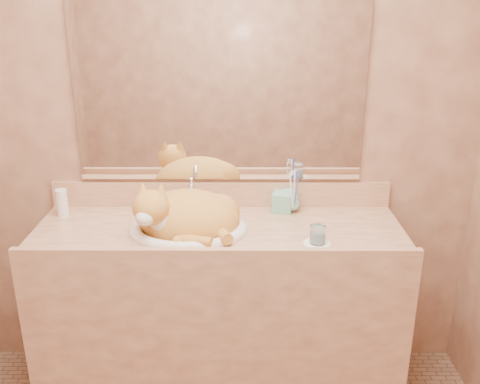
{
  "coord_description": "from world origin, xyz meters",
  "views": [
    {
      "loc": [
        0.1,
        -1.39,
        1.8
      ],
      "look_at": [
        0.09,
        0.7,
        1.03
      ],
      "focal_mm": 40.0,
      "sensor_mm": 36.0,
      "label": 1
    }
  ],
  "objects_px": {
    "vanity_counter": "(220,312)",
    "toothbrush_cup": "(293,205)",
    "water_glass": "(318,234)",
    "soap_dispenser": "(281,194)",
    "cat": "(184,214)",
    "sink_basin": "(188,214)"
  },
  "relations": [
    {
      "from": "cat",
      "to": "toothbrush_cup",
      "type": "bearing_deg",
      "value": 27.83
    },
    {
      "from": "sink_basin",
      "to": "soap_dispenser",
      "type": "bearing_deg",
      "value": 10.91
    },
    {
      "from": "vanity_counter",
      "to": "soap_dispenser",
      "type": "relative_size",
      "value": 7.91
    },
    {
      "from": "toothbrush_cup",
      "to": "water_glass",
      "type": "distance_m",
      "value": 0.33
    },
    {
      "from": "toothbrush_cup",
      "to": "water_glass",
      "type": "height_order",
      "value": "toothbrush_cup"
    },
    {
      "from": "toothbrush_cup",
      "to": "cat",
      "type": "bearing_deg",
      "value": -160.01
    },
    {
      "from": "sink_basin",
      "to": "toothbrush_cup",
      "type": "bearing_deg",
      "value": 8.32
    },
    {
      "from": "vanity_counter",
      "to": "soap_dispenser",
      "type": "bearing_deg",
      "value": 29.3
    },
    {
      "from": "sink_basin",
      "to": "toothbrush_cup",
      "type": "relative_size",
      "value": 4.97
    },
    {
      "from": "soap_dispenser",
      "to": "sink_basin",
      "type": "bearing_deg",
      "value": -144.34
    },
    {
      "from": "soap_dispenser",
      "to": "water_glass",
      "type": "distance_m",
      "value": 0.35
    },
    {
      "from": "water_glass",
      "to": "soap_dispenser",
      "type": "bearing_deg",
      "value": 111.48
    },
    {
      "from": "cat",
      "to": "toothbrush_cup",
      "type": "xyz_separation_m",
      "value": [
        0.48,
        0.18,
        -0.03
      ]
    },
    {
      "from": "vanity_counter",
      "to": "toothbrush_cup",
      "type": "height_order",
      "value": "toothbrush_cup"
    },
    {
      "from": "toothbrush_cup",
      "to": "water_glass",
      "type": "xyz_separation_m",
      "value": [
        0.07,
        -0.32,
        0.0
      ]
    },
    {
      "from": "cat",
      "to": "toothbrush_cup",
      "type": "height_order",
      "value": "cat"
    },
    {
      "from": "sink_basin",
      "to": "water_glass",
      "type": "distance_m",
      "value": 0.56
    },
    {
      "from": "vanity_counter",
      "to": "water_glass",
      "type": "relative_size",
      "value": 21.28
    },
    {
      "from": "sink_basin",
      "to": "vanity_counter",
      "type": "bearing_deg",
      "value": -3.7
    },
    {
      "from": "sink_basin",
      "to": "cat",
      "type": "distance_m",
      "value": 0.02
    },
    {
      "from": "cat",
      "to": "soap_dispenser",
      "type": "xyz_separation_m",
      "value": [
        0.43,
        0.18,
        0.02
      ]
    },
    {
      "from": "vanity_counter",
      "to": "water_glass",
      "type": "xyz_separation_m",
      "value": [
        0.41,
        -0.16,
        0.47
      ]
    }
  ]
}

